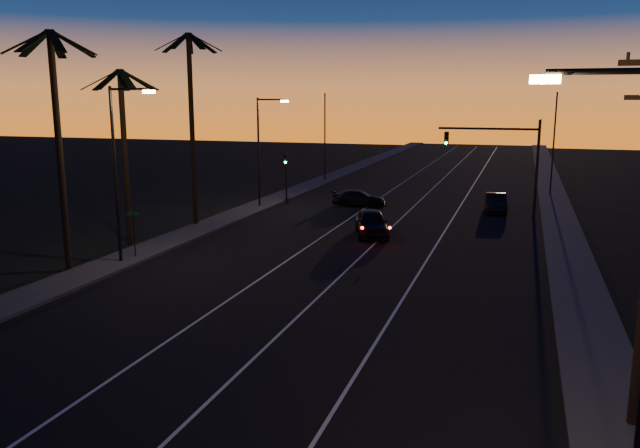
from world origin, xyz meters
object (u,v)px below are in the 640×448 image
(signal_mast, at_px, (503,150))
(right_car, at_px, (496,203))
(cross_car, at_px, (359,198))
(lead_car, at_px, (372,223))

(signal_mast, height_order, right_car, signal_mast)
(right_car, bearing_deg, cross_car, -176.54)
(lead_car, bearing_deg, signal_mast, 51.71)
(right_car, height_order, cross_car, right_car)
(signal_mast, bearing_deg, lead_car, -128.29)
(signal_mast, bearing_deg, cross_car, 174.65)
(lead_car, xyz_separation_m, cross_car, (-3.52, 10.34, -0.18))
(lead_car, distance_m, cross_car, 10.93)
(lead_car, distance_m, right_car, 13.02)
(signal_mast, xyz_separation_m, cross_car, (-10.88, 1.02, -4.15))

